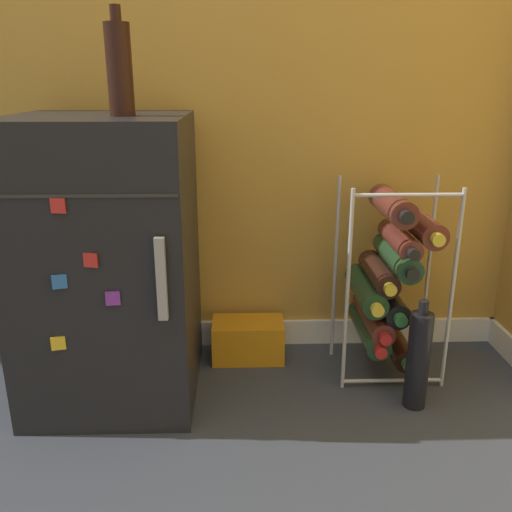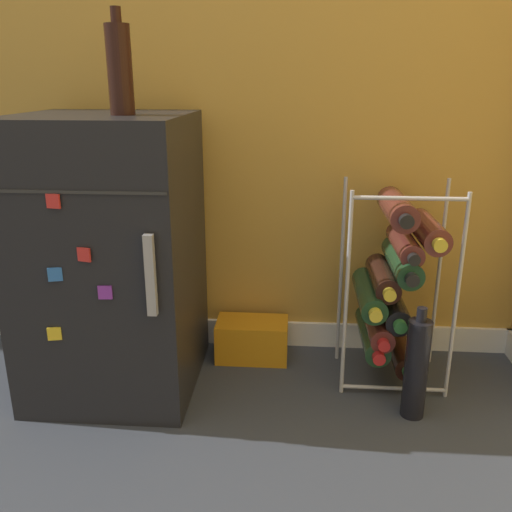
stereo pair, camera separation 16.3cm
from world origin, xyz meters
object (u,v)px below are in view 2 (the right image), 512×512
at_px(fridge_top_bottle, 120,69).
at_px(loose_bottle_floor, 416,368).
at_px(soda_box, 252,339).
at_px(wine_rack, 392,284).
at_px(mini_fridge, 113,257).

bearing_deg(fridge_top_bottle, loose_bottle_floor, -5.95).
xyz_separation_m(soda_box, loose_bottle_floor, (0.49, -0.31, 0.08)).
distance_m(wine_rack, soda_box, 0.52).
bearing_deg(wine_rack, mini_fridge, -174.43).
distance_m(soda_box, fridge_top_bottle, 0.97).
distance_m(mini_fridge, soda_box, 0.56).
bearing_deg(mini_fridge, soda_box, 23.82).
height_order(mini_fridge, fridge_top_bottle, fridge_top_bottle).
xyz_separation_m(mini_fridge, loose_bottle_floor, (0.89, -0.13, -0.26)).
xyz_separation_m(soda_box, fridge_top_bottle, (-0.33, -0.22, 0.88)).
xyz_separation_m(wine_rack, loose_bottle_floor, (0.05, -0.21, -0.17)).
relative_size(mini_fridge, fridge_top_bottle, 3.12).
height_order(mini_fridge, loose_bottle_floor, mini_fridge).
relative_size(mini_fridge, wine_rack, 1.31).
relative_size(soda_box, fridge_top_bottle, 0.91).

